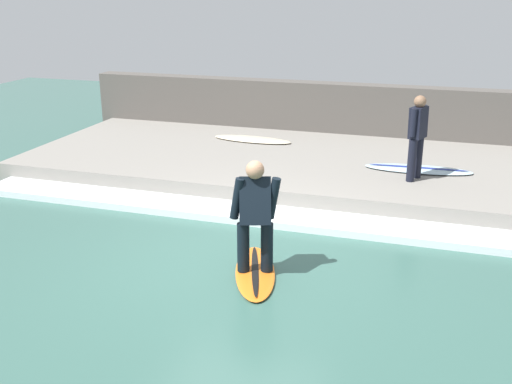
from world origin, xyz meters
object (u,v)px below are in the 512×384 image
Objects in this scene: surfer_riding at (255,211)px; surfboard_spare at (252,139)px; surfer_waiting_near at (417,133)px; surfboard_riding at (255,272)px; surfboard_waiting_near at (418,169)px.

surfboard_spare is (5.54, 1.79, -0.51)m from surfer_riding.
surfer_waiting_near is 4.13m from surfboard_spare.
surfer_riding is at bearing 56.31° from surfboard_riding.
surfer_waiting_near is 0.76× the size of surfboard_waiting_near.
surfboard_waiting_near is 3.88m from surfboard_spare.
surfboard_waiting_near is at bearing -5.71° from surfer_waiting_near.
surfboard_riding is 1.13× the size of surfer_waiting_near.
surfboard_spare is at bearing 63.15° from surfer_waiting_near.
surfer_riding is 5.84m from surfboard_spare.
surfboard_waiting_near is 1.09× the size of surfboard_spare.
surfer_riding is 1.01× the size of surfer_waiting_near.
surfboard_waiting_near is at bearing -23.70° from surfer_riding.
surfer_riding is 0.83× the size of surfboard_spare.
surfer_riding is at bearing 153.86° from surfer_waiting_near.
surfer_waiting_near is (3.71, -1.82, 0.31)m from surfer_riding.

